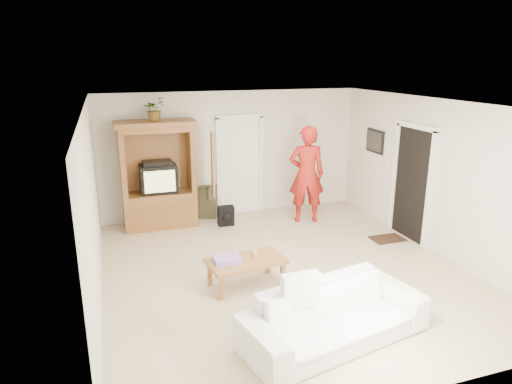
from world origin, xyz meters
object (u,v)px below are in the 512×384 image
sofa (335,315)px  coffee_table (246,263)px  armoire (160,182)px  man (307,174)px

sofa → coffee_table: (-0.58, 1.64, 0.03)m
sofa → coffee_table: size_ratio=1.91×
armoire → sofa: 4.84m
man → coffee_table: (-1.98, -2.30, -0.62)m
man → sofa: man is taller
sofa → coffee_table: bearing=97.7°
sofa → armoire: bearing=95.6°
armoire → coffee_table: size_ratio=1.78×
man → sofa: 4.23m
armoire → sofa: armoire is taller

